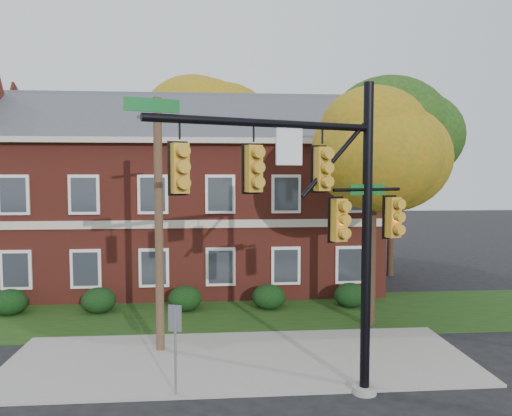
{
  "coord_description": "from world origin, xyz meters",
  "views": [
    {
      "loc": [
        -0.74,
        -13.82,
        5.71
      ],
      "look_at": [
        0.65,
        3.0,
        4.53
      ],
      "focal_mm": 35.0,
      "sensor_mm": 36.0,
      "label": 1
    }
  ],
  "objects": [
    {
      "name": "hedge_right",
      "position": [
        1.5,
        6.7,
        0.53
      ],
      "size": [
        1.4,
        1.26,
        1.05
      ],
      "primitive_type": "ellipsoid",
      "color": "black",
      "rests_on": "ground"
    },
    {
      "name": "ground",
      "position": [
        0.0,
        0.0,
        0.0
      ],
      "size": [
        120.0,
        120.0,
        0.0
      ],
      "primitive_type": "plane",
      "color": "black",
      "rests_on": "ground"
    },
    {
      "name": "hedge_center",
      "position": [
        -2.0,
        6.7,
        0.53
      ],
      "size": [
        1.4,
        1.26,
        1.05
      ],
      "primitive_type": "ellipsoid",
      "color": "black",
      "rests_on": "ground"
    },
    {
      "name": "hedge_far_right",
      "position": [
        5.0,
        6.7,
        0.53
      ],
      "size": [
        1.4,
        1.26,
        1.05
      ],
      "primitive_type": "ellipsoid",
      "color": "black",
      "rests_on": "ground"
    },
    {
      "name": "utility_pole",
      "position": [
        -2.5,
        2.0,
        4.09
      ],
      "size": [
        1.18,
        0.6,
        8.05
      ],
      "rotation": [
        0.0,
        0.0,
        0.42
      ],
      "color": "#4F3525",
      "rests_on": "ground"
    },
    {
      "name": "grass_strip",
      "position": [
        0.0,
        6.0,
        0.02
      ],
      "size": [
        30.0,
        6.0,
        0.04
      ],
      "primitive_type": "cube",
      "color": "#193811",
      "rests_on": "ground"
    },
    {
      "name": "tree_far_rear",
      "position": [
        -0.66,
        19.79,
        8.84
      ],
      "size": [
        6.84,
        6.46,
        11.52
      ],
      "color": "black",
      "rests_on": "ground"
    },
    {
      "name": "hedge_left",
      "position": [
        -5.5,
        6.7,
        0.53
      ],
      "size": [
        1.4,
        1.26,
        1.05
      ],
      "primitive_type": "ellipsoid",
      "color": "black",
      "rests_on": "ground"
    },
    {
      "name": "tree_near_right",
      "position": [
        5.22,
        3.87,
        6.67
      ],
      "size": [
        4.5,
        4.25,
        8.58
      ],
      "color": "black",
      "rests_on": "ground"
    },
    {
      "name": "tree_right_rear",
      "position": [
        9.31,
        12.81,
        8.12
      ],
      "size": [
        6.3,
        5.95,
        10.62
      ],
      "color": "black",
      "rests_on": "ground"
    },
    {
      "name": "apartment_building",
      "position": [
        -2.0,
        11.95,
        4.99
      ],
      "size": [
        18.8,
        8.8,
        9.74
      ],
      "color": "maroon",
      "rests_on": "ground"
    },
    {
      "name": "traffic_signal",
      "position": [
        1.77,
        -2.02,
        4.95
      ],
      "size": [
        6.73,
        2.76,
        7.98
      ],
      "rotation": [
        0.0,
        0.0,
        0.37
      ],
      "color": "gray",
      "rests_on": "ground"
    },
    {
      "name": "sign_post",
      "position": [
        -1.76,
        -1.35,
        1.63
      ],
      "size": [
        0.34,
        0.14,
        2.4
      ],
      "rotation": [
        0.0,
        0.0,
        -0.3
      ],
      "color": "slate",
      "rests_on": "ground"
    },
    {
      "name": "sidewalk",
      "position": [
        0.0,
        1.0,
        0.04
      ],
      "size": [
        14.0,
        5.0,
        0.08
      ],
      "primitive_type": "cube",
      "color": "gray",
      "rests_on": "ground"
    },
    {
      "name": "hedge_far_left",
      "position": [
        -9.0,
        6.7,
        0.53
      ],
      "size": [
        1.4,
        1.26,
        1.05
      ],
      "primitive_type": "ellipsoid",
      "color": "black",
      "rests_on": "ground"
    }
  ]
}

